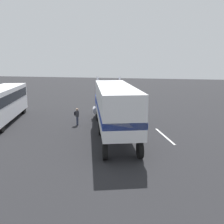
% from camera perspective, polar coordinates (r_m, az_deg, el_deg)
% --- Properties ---
extents(ground_plane, '(120.00, 120.00, 0.00)m').
position_cam_1_polar(ground_plane, '(26.33, -2.10, -1.51)').
color(ground_plane, '#232326').
extents(lane_stripe_near, '(4.18, 1.69, 0.01)m').
position_cam_1_polar(lane_stripe_near, '(27.21, 5.89, -1.11)').
color(lane_stripe_near, silver).
rests_on(lane_stripe_near, ground_plane).
extents(lane_stripe_mid, '(4.17, 1.71, 0.01)m').
position_cam_1_polar(lane_stripe_mid, '(20.78, 11.95, -5.40)').
color(lane_stripe_mid, silver).
rests_on(lane_stripe_mid, ground_plane).
extents(semi_truck, '(14.21, 6.88, 4.50)m').
position_cam_1_polar(semi_truck, '(20.29, 0.36, 1.77)').
color(semi_truck, '#193399').
rests_on(semi_truck, ground_plane).
extents(person_bystander, '(0.37, 0.47, 1.63)m').
position_cam_1_polar(person_bystander, '(23.73, -8.04, -0.88)').
color(person_bystander, '#2D3347').
rests_on(person_bystander, ground_plane).
extents(parked_bus, '(11.24, 5.94, 3.40)m').
position_cam_1_polar(parked_bus, '(26.66, -24.21, 2.15)').
color(parked_bus, silver).
rests_on(parked_bus, ground_plane).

